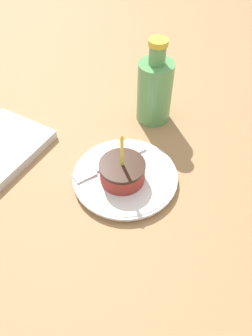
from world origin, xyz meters
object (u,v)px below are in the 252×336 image
Objects in this scene: cake_slice at (123,172)px; plate at (126,177)px; bottle at (155,89)px; fork at (106,166)px.

plate is at bearing -176.53° from cake_slice.
bottle reaches higher than cake_slice.
fork is (0.00, -0.05, 0.01)m from plate.
cake_slice reaches higher than fork.
bottle is (-0.21, -0.04, 0.07)m from plate.
cake_slice is 0.05m from fork.
plate is at bearing 90.79° from fork.
cake_slice is at bearing 77.13° from fork.
cake_slice is 0.58× the size of bottle.
cake_slice is at bearing 3.47° from plate.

